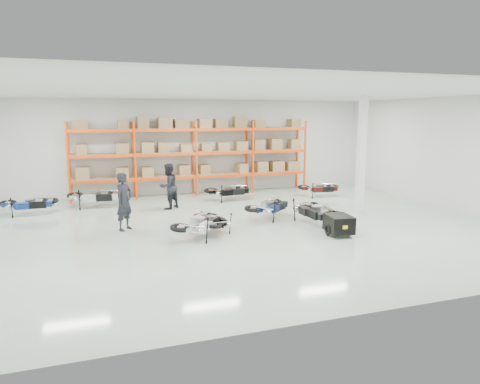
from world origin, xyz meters
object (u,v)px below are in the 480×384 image
object	(u,v)px
moto_back_a	(28,201)
moto_back_d	(319,186)
moto_black_far_left	(213,217)
moto_back_b	(95,193)
moto_back_c	(228,188)
moto_blue_centre	(269,203)
trailer	(339,224)
person_left	(124,202)
moto_touring_right	(315,207)
person_back	(168,186)
moto_silver_left	(200,220)

from	to	relation	value
moto_back_a	moto_back_d	size ratio (longest dim) A/B	1.07
moto_black_far_left	moto_back_d	bearing A→B (deg)	-148.89
moto_back_b	moto_back_c	xyz separation A→B (m)	(5.67, -0.36, -0.04)
moto_blue_centre	moto_back_b	distance (m)	7.36
moto_back_d	moto_black_far_left	bearing A→B (deg)	136.11
trailer	moto_back_d	xyz separation A→B (m)	(2.64, 6.10, 0.14)
moto_back_b	moto_back_d	world-z (taller)	moto_back_b
trailer	person_left	xyz separation A→B (m)	(-6.38, 2.83, 0.58)
moto_touring_right	person_back	distance (m)	6.05
moto_touring_right	person_back	bearing A→B (deg)	137.22
moto_back_b	person_back	size ratio (longest dim) A/B	1.04
moto_blue_centre	moto_back_a	size ratio (longest dim) A/B	1.03
moto_blue_centre	moto_back_d	xyz separation A→B (m)	(3.86, 3.27, -0.05)
moto_touring_right	person_left	distance (m)	6.51
trailer	person_left	size ratio (longest dim) A/B	0.82
trailer	moto_back_b	size ratio (longest dim) A/B	0.81
person_left	moto_blue_centre	bearing A→B (deg)	-47.41
moto_black_far_left	moto_back_b	bearing A→B (deg)	-59.29
moto_touring_right	moto_back_d	distance (m)	5.22
moto_back_a	person_back	size ratio (longest dim) A/B	0.96
moto_touring_right	moto_back_b	bearing A→B (deg)	143.41
moto_blue_centre	trailer	distance (m)	3.09
person_back	moto_silver_left	bearing A→B (deg)	54.25
moto_back_d	moto_silver_left	bearing A→B (deg)	136.71
moto_silver_left	moto_back_c	world-z (taller)	moto_silver_left
moto_black_far_left	moto_back_a	distance (m)	7.64
moto_back_d	person_left	size ratio (longest dim) A/B	0.88
moto_back_c	moto_back_d	distance (m)	4.34
moto_black_far_left	moto_touring_right	world-z (taller)	moto_touring_right
moto_blue_centre	moto_silver_left	world-z (taller)	moto_silver_left
moto_touring_right	moto_back_a	distance (m)	10.82
moto_back_b	moto_back_c	distance (m)	5.68
moto_back_a	moto_back_c	bearing A→B (deg)	-87.68
trailer	person_left	world-z (taller)	person_left
moto_silver_left	person_left	distance (m)	2.76
moto_blue_centre	moto_back_c	world-z (taller)	moto_blue_centre
moto_touring_right	moto_back_a	bearing A→B (deg)	153.64
moto_back_a	moto_back_d	bearing A→B (deg)	-90.46
moto_back_c	person_back	size ratio (longest dim) A/B	0.98
moto_black_far_left	moto_back_c	xyz separation A→B (m)	(2.01, 4.92, 0.07)
moto_black_far_left	person_left	size ratio (longest dim) A/B	0.83
moto_back_b	moto_black_far_left	bearing A→B (deg)	-139.59
moto_blue_centre	moto_back_b	bearing A→B (deg)	19.91
moto_back_a	moto_touring_right	bearing A→B (deg)	-115.26
moto_blue_centre	trailer	world-z (taller)	moto_blue_centre
person_back	moto_black_far_left	bearing A→B (deg)	62.14
moto_blue_centre	moto_black_far_left	xyz separation A→B (m)	(-2.47, -1.19, -0.07)
moto_silver_left	moto_back_b	world-z (taller)	moto_back_b
moto_touring_right	moto_back_d	bearing A→B (deg)	58.85
moto_back_d	person_left	world-z (taller)	person_left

